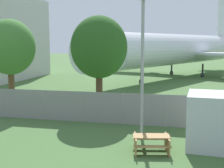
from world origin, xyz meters
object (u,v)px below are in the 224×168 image
object	(u,v)px
picnic_bench_open_grass	(151,142)
tree_left_of_cabin	(99,47)
airplane	(184,49)
tree_near_hangar	(10,47)

from	to	relation	value
picnic_bench_open_grass	tree_left_of_cabin	world-z (taller)	tree_left_of_cabin
airplane	tree_left_of_cabin	xyz separation A→B (m)	(-5.69, -24.76, 0.66)
picnic_bench_open_grass	tree_left_of_cabin	distance (m)	9.52
picnic_bench_open_grass	tree_near_hangar	size ratio (longest dim) A/B	0.28
airplane	picnic_bench_open_grass	size ratio (longest dim) A/B	20.42
tree_near_hangar	picnic_bench_open_grass	bearing A→B (deg)	-32.80
airplane	picnic_bench_open_grass	distance (m)	32.36
tree_near_hangar	tree_left_of_cabin	bearing A→B (deg)	2.05
tree_left_of_cabin	tree_near_hangar	bearing A→B (deg)	-177.95
airplane	picnic_bench_open_grass	world-z (taller)	airplane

